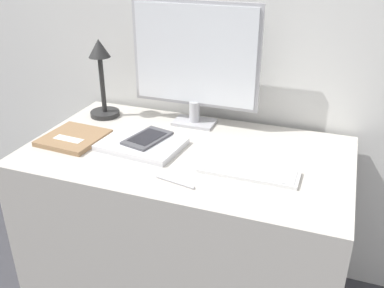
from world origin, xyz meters
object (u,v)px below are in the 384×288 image
Objects in this scene: laptop at (142,144)px; pen at (175,182)px; desk_lamp at (101,73)px; notebook at (74,138)px; keyboard at (249,172)px; ereader at (147,138)px; monitor at (195,60)px.

laptop reaches higher than pen.
desk_lamp reaches higher than laptop.
desk_lamp is 0.32m from notebook.
laptop is 0.93× the size of desk_lamp.
keyboard is 0.41m from ereader.
laptop is at bearing -112.23° from ereader.
notebook reaches higher than keyboard.
desk_lamp is (-0.29, 0.22, 0.18)m from laptop.
desk_lamp is at bearing 93.39° from notebook.
ereader is at bearing -33.53° from desk_lamp.
ereader is at bearing 168.39° from keyboard.
laptop is 1.52× the size of ereader.
notebook is at bearing 178.22° from keyboard.
ereader is 0.88× the size of notebook.
ereader reaches higher than notebook.
desk_lamp is at bearing 158.26° from keyboard.
keyboard is 2.35× the size of pen.
desk_lamp reaches higher than ereader.
desk_lamp is at bearing 139.88° from pen.
notebook reaches higher than pen.
desk_lamp reaches higher than notebook.
laptop is 2.21× the size of pen.
keyboard is 0.25m from pen.
ereader is 0.30m from pen.
monitor is 0.36m from ereader.
keyboard is 0.69m from notebook.
keyboard is 1.06× the size of laptop.
monitor is at bearing 7.57° from desk_lamp.
pen is at bearing -145.61° from keyboard.
desk_lamp is (-0.30, 0.20, 0.16)m from ereader.
keyboard is 0.78m from desk_lamp.
pen is (0.10, -0.47, -0.26)m from monitor.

